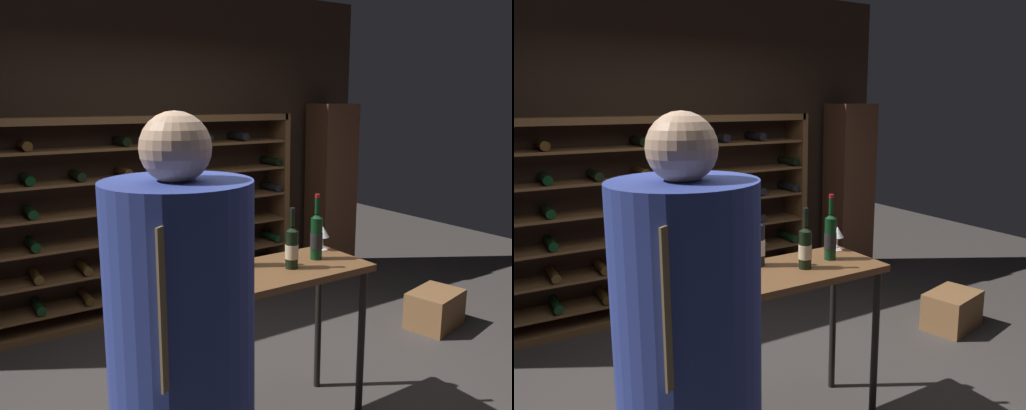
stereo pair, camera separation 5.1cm
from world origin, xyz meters
The scene contains 11 objects.
back_wall centered at (0.00, 2.20, 1.48)m, with size 5.00×0.10×2.96m, color #332319.
wine_rack centered at (-0.25, 1.99, 0.88)m, with size 3.36×0.32×1.79m.
tasting_table centered at (-0.07, -0.09, 0.84)m, with size 1.08×0.50×0.98m.
person_bystander_dark_jacket centered at (-1.03, -0.91, 1.03)m, with size 0.49×0.49×1.89m.
wine_crate centered at (1.89, 0.31, 0.16)m, with size 0.48×0.34×0.31m, color brown.
display_cabinet centered at (2.01, 1.84, 0.94)m, with size 0.44×0.36×1.89m, color #4C2D1E.
wine_bottle_amber_reserve centered at (-0.19, 0.06, 1.12)m, with size 0.09×0.09×0.39m.
wine_bottle_gold_foil centered at (0.24, -0.07, 1.13)m, with size 0.07×0.07×0.40m.
wine_bottle_green_slim centered at (0.01, -0.13, 1.11)m, with size 0.08×0.08×0.35m.
wine_glass_stemmed_right centered at (-0.44, 0.03, 1.11)m, with size 0.08×0.08×0.17m.
wine_glass_stemmed_center centered at (0.40, 0.06, 1.10)m, with size 0.08×0.08×0.15m.
Camera 1 is at (-1.70, -2.40, 1.92)m, focal length 36.61 mm.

